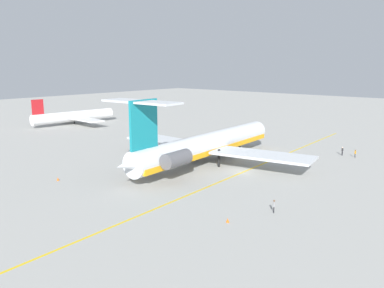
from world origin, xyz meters
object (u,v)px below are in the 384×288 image
airliner_mid_left (76,116)px  ground_crew_portside (355,153)px  main_jetliner (204,145)px  ground_crew_near_tail (274,205)px  ground_crew_near_nose (342,150)px  safety_cone_wingtip (228,220)px  safety_cone_nose (58,179)px

airliner_mid_left → ground_crew_portside: bearing=-78.7°
main_jetliner → ground_crew_near_tail: (-14.01, -22.90, -2.57)m
ground_crew_near_nose → safety_cone_wingtip: ground_crew_near_nose is taller
main_jetliner → ground_crew_near_nose: main_jetliner is taller
safety_cone_nose → safety_cone_wingtip: 31.71m
main_jetliner → airliner_mid_left: (14.05, 64.21, -1.15)m
safety_cone_wingtip → ground_crew_near_nose: bearing=3.3°
ground_crew_near_nose → ground_crew_portside: size_ratio=1.11×
main_jetliner → ground_crew_portside: size_ratio=28.02×
ground_crew_near_nose → safety_cone_wingtip: size_ratio=3.34×
main_jetliner → safety_cone_nose: (-24.34, 11.26, -3.41)m
ground_crew_near_nose → ground_crew_near_tail: size_ratio=1.04×
main_jetliner → ground_crew_near_tail: main_jetliner is taller
safety_cone_wingtip → safety_cone_nose: bearing=97.0°
safety_cone_nose → safety_cone_wingtip: size_ratio=1.00×
main_jetliner → safety_cone_nose: main_jetliner is taller
ground_crew_near_nose → safety_cone_nose: bearing=170.9°
airliner_mid_left → safety_cone_wingtip: airliner_mid_left is taller
ground_crew_near_tail → safety_cone_wingtip: bearing=-151.4°
main_jetliner → safety_cone_wingtip: bearing=-139.4°
airliner_mid_left → ground_crew_near_nose: size_ratio=15.72×
ground_crew_near_tail → airliner_mid_left: bearing=123.4°
ground_crew_near_nose → main_jetliner: bearing=165.8°
main_jetliner → airliner_mid_left: main_jetliner is taller
ground_crew_near_nose → ground_crew_near_tail: ground_crew_near_nose is taller
ground_crew_near_nose → safety_cone_nose: ground_crew_near_nose is taller
ground_crew_portside → safety_cone_wingtip: 44.83m
ground_crew_near_tail → ground_crew_near_nose: bearing=59.0°
airliner_mid_left → safety_cone_nose: bearing=-121.6°
airliner_mid_left → safety_cone_wingtip: (-34.49, -84.42, -2.27)m
ground_crew_portside → safety_cone_wingtip: (-44.82, 0.13, -0.77)m
airliner_mid_left → safety_cone_nose: 65.44m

